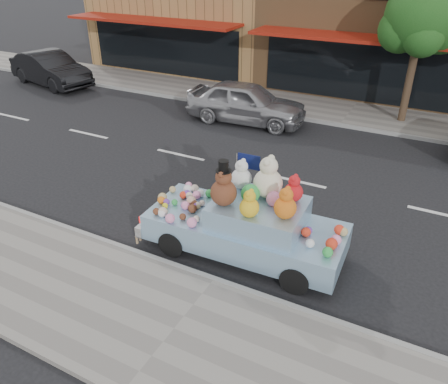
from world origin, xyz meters
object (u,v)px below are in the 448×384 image
Objects in this scene: art_car at (246,222)px; car_silver at (246,102)px; car_dark at (50,69)px; street_tree at (422,22)px.

car_silver is at bearing 112.67° from art_car.
street_tree is at bearing -69.30° from car_dark.
car_dark is (-10.68, 0.32, 0.01)m from car_silver.
car_dark is at bearing 148.61° from art_car.
street_tree reaches higher than art_car.
street_tree is 10.88m from art_car.
car_dark is at bearing 84.70° from car_silver.
car_silver is (-5.44, -2.72, -2.91)m from street_tree.
street_tree is 6.74m from car_silver.
car_silver is 0.96× the size of car_dark.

